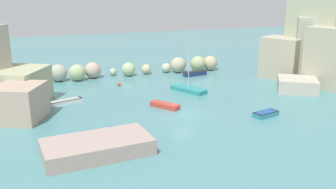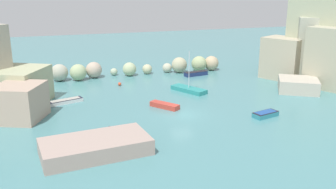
{
  "view_description": "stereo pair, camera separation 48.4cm",
  "coord_description": "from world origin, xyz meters",
  "px_view_note": "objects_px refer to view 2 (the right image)",
  "views": [
    {
      "loc": [
        -15.25,
        -38.98,
        14.65
      ],
      "look_at": [
        0.0,
        5.22,
        1.0
      ],
      "focal_mm": 40.11,
      "sensor_mm": 36.0,
      "label": 1
    },
    {
      "loc": [
        -14.79,
        -39.14,
        14.65
      ],
      "look_at": [
        0.0,
        5.22,
        1.0
      ],
      "focal_mm": 40.11,
      "sensor_mm": 36.0,
      "label": 2
    }
  ],
  "objects_px": {
    "moored_boat_1": "(165,105)",
    "moored_boat_4": "(65,101)",
    "stone_dock": "(96,146)",
    "moored_boat_2": "(265,114)",
    "moored_boat_6": "(111,133)",
    "moored_boat_0": "(189,89)",
    "moored_boat_3": "(196,74)",
    "moored_boat_5": "(37,86)",
    "channel_buoy": "(120,84)"
  },
  "relations": [
    {
      "from": "moored_boat_0",
      "to": "moored_boat_4",
      "type": "distance_m",
      "value": 17.15
    },
    {
      "from": "channel_buoy",
      "to": "moored_boat_5",
      "type": "bearing_deg",
      "value": 169.37
    },
    {
      "from": "moored_boat_0",
      "to": "moored_boat_6",
      "type": "relative_size",
      "value": 1.98
    },
    {
      "from": "stone_dock",
      "to": "moored_boat_6",
      "type": "relative_size",
      "value": 3.23
    },
    {
      "from": "stone_dock",
      "to": "moored_boat_4",
      "type": "height_order",
      "value": "stone_dock"
    },
    {
      "from": "stone_dock",
      "to": "moored_boat_1",
      "type": "xyz_separation_m",
      "value": [
        9.98,
        10.65,
        -0.42
      ]
    },
    {
      "from": "moored_boat_1",
      "to": "moored_boat_2",
      "type": "xyz_separation_m",
      "value": [
        10.07,
        -6.83,
        0.01
      ]
    },
    {
      "from": "moored_boat_1",
      "to": "moored_boat_6",
      "type": "bearing_deg",
      "value": 94.72
    },
    {
      "from": "stone_dock",
      "to": "moored_boat_1",
      "type": "bearing_deg",
      "value": 46.85
    },
    {
      "from": "moored_boat_2",
      "to": "moored_boat_5",
      "type": "bearing_deg",
      "value": 125.47
    },
    {
      "from": "stone_dock",
      "to": "moored_boat_2",
      "type": "distance_m",
      "value": 20.41
    },
    {
      "from": "moored_boat_1",
      "to": "moored_boat_2",
      "type": "relative_size",
      "value": 1.15
    },
    {
      "from": "stone_dock",
      "to": "moored_boat_1",
      "type": "height_order",
      "value": "stone_dock"
    },
    {
      "from": "stone_dock",
      "to": "moored_boat_4",
      "type": "distance_m",
      "value": 16.53
    },
    {
      "from": "moored_boat_3",
      "to": "moored_boat_5",
      "type": "bearing_deg",
      "value": -9.2
    },
    {
      "from": "channel_buoy",
      "to": "moored_boat_2",
      "type": "bearing_deg",
      "value": -55.41
    },
    {
      "from": "moored_boat_0",
      "to": "moored_boat_1",
      "type": "xyz_separation_m",
      "value": [
        -5.57,
        -5.98,
        -0.01
      ]
    },
    {
      "from": "moored_boat_4",
      "to": "moored_boat_6",
      "type": "distance_m",
      "value": 13.11
    },
    {
      "from": "moored_boat_3",
      "to": "moored_boat_6",
      "type": "relative_size",
      "value": 1.43
    },
    {
      "from": "moored_boat_0",
      "to": "moored_boat_6",
      "type": "xyz_separation_m",
      "value": [
        -13.51,
        -12.78,
        -0.08
      ]
    },
    {
      "from": "channel_buoy",
      "to": "moored_boat_1",
      "type": "relative_size",
      "value": 0.13
    },
    {
      "from": "stone_dock",
      "to": "moored_boat_1",
      "type": "distance_m",
      "value": 14.6
    },
    {
      "from": "moored_boat_5",
      "to": "stone_dock",
      "type": "bearing_deg",
      "value": -42.76
    },
    {
      "from": "moored_boat_1",
      "to": "moored_boat_4",
      "type": "bearing_deg",
      "value": 27.58
    },
    {
      "from": "channel_buoy",
      "to": "moored_boat_5",
      "type": "distance_m",
      "value": 12.05
    },
    {
      "from": "moored_boat_5",
      "to": "moored_boat_0",
      "type": "bearing_deg",
      "value": 13.22
    },
    {
      "from": "moored_boat_1",
      "to": "moored_boat_4",
      "type": "relative_size",
      "value": 0.83
    },
    {
      "from": "moored_boat_2",
      "to": "moored_boat_6",
      "type": "relative_size",
      "value": 1.12
    },
    {
      "from": "stone_dock",
      "to": "moored_boat_2",
      "type": "bearing_deg",
      "value": 10.78
    },
    {
      "from": "moored_boat_3",
      "to": "moored_boat_5",
      "type": "xyz_separation_m",
      "value": [
        -25.35,
        -0.2,
        -0.03
      ]
    },
    {
      "from": "moored_boat_1",
      "to": "moored_boat_3",
      "type": "distance_m",
      "value": 18.04
    },
    {
      "from": "moored_boat_3",
      "to": "moored_boat_6",
      "type": "xyz_separation_m",
      "value": [
        -18.27,
        -21.59,
        -0.12
      ]
    },
    {
      "from": "moored_boat_0",
      "to": "moored_boat_3",
      "type": "height_order",
      "value": "moored_boat_0"
    },
    {
      "from": "moored_boat_3",
      "to": "moored_boat_0",
      "type": "bearing_deg",
      "value": 51.99
    },
    {
      "from": "moored_boat_0",
      "to": "moored_boat_3",
      "type": "xyz_separation_m",
      "value": [
        4.76,
        8.82,
        0.03
      ]
    },
    {
      "from": "moored_boat_1",
      "to": "moored_boat_6",
      "type": "height_order",
      "value": "moored_boat_1"
    },
    {
      "from": "moored_boat_4",
      "to": "moored_boat_1",
      "type": "bearing_deg",
      "value": 135.83
    },
    {
      "from": "moored_boat_1",
      "to": "moored_boat_3",
      "type": "xyz_separation_m",
      "value": [
        10.33,
        14.79,
        0.05
      ]
    },
    {
      "from": "moored_boat_5",
      "to": "channel_buoy",
      "type": "bearing_deg",
      "value": 25.31
    },
    {
      "from": "moored_boat_2",
      "to": "moored_boat_3",
      "type": "bearing_deg",
      "value": 75.28
    },
    {
      "from": "moored_boat_4",
      "to": "moored_boat_6",
      "type": "height_order",
      "value": "moored_boat_4"
    },
    {
      "from": "moored_boat_0",
      "to": "moored_boat_4",
      "type": "relative_size",
      "value": 1.28
    },
    {
      "from": "moored_boat_0",
      "to": "moored_boat_5",
      "type": "relative_size",
      "value": 1.51
    },
    {
      "from": "moored_boat_3",
      "to": "moored_boat_2",
      "type": "bearing_deg",
      "value": 79.67
    },
    {
      "from": "channel_buoy",
      "to": "moored_boat_3",
      "type": "height_order",
      "value": "moored_boat_3"
    },
    {
      "from": "channel_buoy",
      "to": "moored_boat_4",
      "type": "distance_m",
      "value": 10.67
    },
    {
      "from": "moored_boat_6",
      "to": "channel_buoy",
      "type": "bearing_deg",
      "value": -169.45
    },
    {
      "from": "moored_boat_0",
      "to": "stone_dock",
      "type": "bearing_deg",
      "value": -70.37
    },
    {
      "from": "moored_boat_2",
      "to": "moored_boat_6",
      "type": "distance_m",
      "value": 18.01
    },
    {
      "from": "moored_boat_6",
      "to": "moored_boat_0",
      "type": "bearing_deg",
      "value": 157.92
    }
  ]
}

